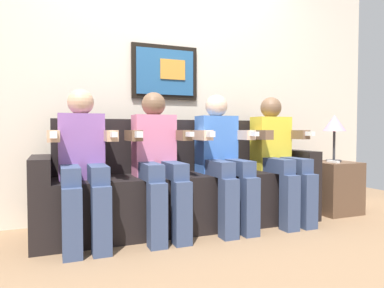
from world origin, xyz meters
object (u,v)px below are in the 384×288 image
(person_right_center, at_px, (223,155))
(side_table_right, at_px, (334,187))
(person_rightmost, at_px, (279,153))
(couch, at_px, (184,189))
(spare_remote_on_table, at_px, (333,162))
(person_left_center, at_px, (158,157))
(person_leftmost, at_px, (83,159))
(table_lamp, at_px, (334,125))

(person_right_center, xyz_separation_m, side_table_right, (1.25, 0.06, -0.36))
(person_rightmost, bearing_deg, couch, 168.54)
(person_rightmost, height_order, spare_remote_on_table, person_rightmost)
(person_left_center, bearing_deg, couch, 31.38)
(person_leftmost, height_order, person_left_center, same)
(person_leftmost, height_order, side_table_right, person_leftmost)
(person_right_center, distance_m, person_rightmost, 0.55)
(person_left_center, height_order, side_table_right, person_left_center)
(spare_remote_on_table, bearing_deg, person_right_center, 179.93)
(person_rightmost, bearing_deg, person_right_center, -179.95)
(person_leftmost, bearing_deg, table_lamp, 1.83)
(person_leftmost, relative_size, person_right_center, 1.00)
(person_left_center, distance_m, person_rightmost, 1.11)
(couch, height_order, person_leftmost, person_leftmost)
(side_table_right, relative_size, spare_remote_on_table, 3.85)
(person_left_center, bearing_deg, side_table_right, 1.95)
(couch, bearing_deg, side_table_right, -4.01)
(couch, distance_m, person_rightmost, 0.90)
(person_leftmost, distance_m, person_rightmost, 1.66)
(couch, distance_m, side_table_right, 1.53)
(side_table_right, xyz_separation_m, spare_remote_on_table, (-0.08, -0.06, 0.26))
(person_right_center, distance_m, table_lamp, 1.29)
(person_rightmost, bearing_deg, person_leftmost, -179.98)
(person_rightmost, relative_size, table_lamp, 2.41)
(table_lamp, bearing_deg, person_leftmost, -178.17)
(couch, distance_m, person_left_center, 0.44)
(person_right_center, height_order, person_rightmost, same)
(person_left_center, height_order, person_rightmost, same)
(spare_remote_on_table, bearing_deg, person_rightmost, 179.82)
(person_left_center, relative_size, spare_remote_on_table, 8.54)
(couch, distance_m, table_lamp, 1.63)
(person_right_center, bearing_deg, side_table_right, 2.81)
(person_leftmost, distance_m, table_lamp, 2.38)
(person_right_center, height_order, table_lamp, person_right_center)
(person_right_center, relative_size, spare_remote_on_table, 8.54)
(table_lamp, bearing_deg, person_rightmost, -173.93)
(person_leftmost, bearing_deg, spare_remote_on_table, -0.04)
(person_right_center, distance_m, spare_remote_on_table, 1.18)
(person_right_center, xyz_separation_m, table_lamp, (1.26, 0.08, 0.25))
(table_lamp, xyz_separation_m, spare_remote_on_table, (-0.08, -0.08, -0.35))
(person_leftmost, distance_m, person_right_center, 1.11)
(person_rightmost, bearing_deg, table_lamp, 6.07)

